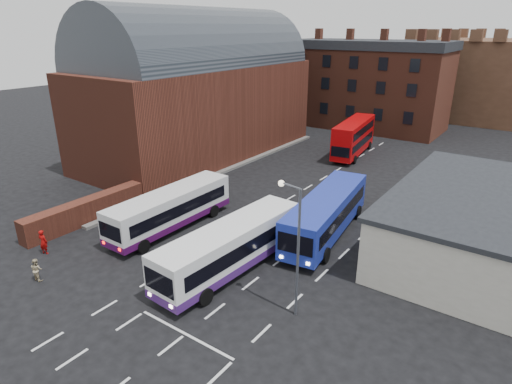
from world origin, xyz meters
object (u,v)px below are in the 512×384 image
Objects in this scene: bus_red_double at (353,137)px; pedestrian_red at (43,242)px; bus_white_inbound at (231,245)px; pedestrian_beige at (37,270)px; street_lamp at (295,239)px; bus_white_outbound at (171,207)px; bus_blue at (326,212)px.

bus_red_double is 34.15m from pedestrian_red.
bus_white_inbound is 6.51× the size of pedestrian_red.
bus_red_double is 35.64m from pedestrian_beige.
bus_white_inbound reaches higher than pedestrian_beige.
bus_white_outbound is at bearing 164.39° from street_lamp.
bus_white_inbound is at bearing -15.70° from bus_white_outbound.
bus_blue is 1.13× the size of bus_red_double.
pedestrian_red is at bearing 35.79° from bus_blue.
pedestrian_red is at bearing -166.06° from street_lamp.
bus_blue is at bearing 29.39° from bus_white_outbound.
pedestrian_beige is (2.66, -1.96, -0.16)m from pedestrian_red.
street_lamp reaches higher than bus_red_double.
pedestrian_red is 1.22× the size of pedestrian_beige.
bus_red_double is (-6.73, 20.26, 0.31)m from bus_blue.
bus_white_inbound is at bearing -169.81° from pedestrian_red.
bus_white_outbound is 0.95× the size of bus_white_inbound.
bus_white_outbound is 11.28m from bus_blue.
street_lamp is 5.11× the size of pedestrian_beige.
bus_blue is 19.12m from pedestrian_red.
bus_red_double reaches higher than pedestrian_beige.
bus_blue is 8.28× the size of pedestrian_beige.
bus_red_double is at bearing -79.17° from bus_blue.
bus_white_inbound reaches higher than pedestrian_red.
street_lamp reaches higher than bus_white_outbound.
pedestrian_red is (-4.06, -7.58, -0.84)m from bus_white_outbound.
bus_blue reaches higher than pedestrian_beige.
bus_white_inbound is 5.94m from street_lamp.
pedestrian_red is at bearing 29.35° from bus_white_inbound.
bus_white_outbound is 1.03× the size of bus_red_double.
pedestrian_beige is at bearing 127.92° from pedestrian_red.
street_lamp is at bearing -161.28° from pedestrian_beige.
bus_white_outbound is 25.97m from bus_red_double.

